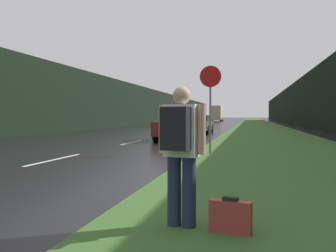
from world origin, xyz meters
TOP-DOWN VIEW (x-y plane):
  - grass_verge at (6.75, 40.00)m, footprint 6.00×240.00m
  - lane_stripe_b at (0.00, 8.62)m, footprint 0.12×3.00m
  - lane_stripe_c at (0.00, 15.62)m, footprint 0.12×3.00m
  - lane_stripe_d at (0.00, 22.62)m, footprint 0.12×3.00m
  - lane_stripe_e at (0.00, 29.62)m, footprint 0.12×3.00m
  - lane_stripe_f at (0.00, 36.62)m, footprint 0.12×3.00m
  - treeline_far_side at (-9.75, 50.00)m, footprint 2.00×140.00m
  - treeline_near_side at (12.75, 50.00)m, footprint 2.00×140.00m
  - stop_sign at (4.29, 11.33)m, footprint 0.73×0.07m
  - hitchhiker_with_backpack at (4.83, 3.14)m, footprint 0.56×0.44m
  - suitcase at (5.40, 3.07)m, footprint 0.47×0.20m
  - car_passing_near at (1.87, 17.48)m, footprint 1.82×4.01m
  - car_passing_far at (1.87, 25.25)m, footprint 1.98×4.73m
  - car_oncoming at (-1.87, 38.19)m, footprint 1.99×4.69m
  - delivery_truck at (-1.87, 82.68)m, footprint 2.61×7.29m

SIDE VIEW (x-z plane):
  - lane_stripe_b at x=0.00m, z-range 0.00..0.01m
  - lane_stripe_c at x=0.00m, z-range 0.00..0.01m
  - lane_stripe_d at x=0.00m, z-range 0.00..0.01m
  - lane_stripe_e at x=0.00m, z-range 0.00..0.01m
  - lane_stripe_f at x=0.00m, z-range 0.00..0.01m
  - grass_verge at x=6.75m, z-range 0.00..0.02m
  - suitcase at x=5.40m, z-range -0.01..0.40m
  - car_passing_far at x=1.87m, z-range 0.02..1.36m
  - car_oncoming at x=-1.87m, z-range 0.02..1.41m
  - car_passing_near at x=1.87m, z-range 0.01..1.45m
  - hitchhiker_with_backpack at x=4.83m, z-range 0.12..1.75m
  - stop_sign at x=4.29m, z-range 0.37..3.37m
  - delivery_truck at x=-1.87m, z-range 0.09..3.73m
  - treeline_far_side at x=-9.75m, z-range 0.00..5.37m
  - treeline_near_side at x=12.75m, z-range 0.00..6.06m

